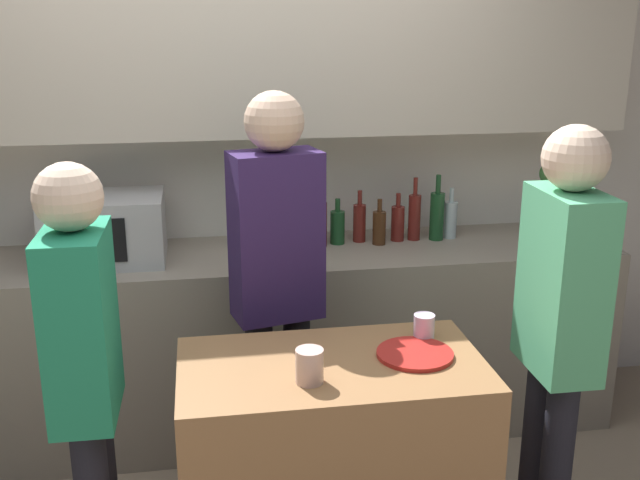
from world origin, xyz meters
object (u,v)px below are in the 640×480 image
(microwave, at_px, (105,229))
(bottle_0, at_px, (319,223))
(bottle_3, at_px, (379,227))
(cup_1, at_px, (309,366))
(person_left, at_px, (277,269))
(person_right, at_px, (85,365))
(bottle_4, at_px, (398,223))
(bottle_7, at_px, (450,219))
(bottle_6, at_px, (437,215))
(bottle_1, at_px, (337,227))
(cup_0, at_px, (424,327))
(potted_plant, at_px, (551,200))
(person_center, at_px, (559,320))
(bottle_5, at_px, (414,216))
(bottle_2, at_px, (359,222))
(plate_on_island, at_px, (415,354))

(microwave, bearing_deg, bottle_0, 3.86)
(microwave, height_order, bottle_3, microwave)
(microwave, relative_size, cup_1, 4.70)
(person_left, bearing_deg, person_right, 26.08)
(bottle_4, bearing_deg, bottle_7, 1.04)
(bottle_6, bearing_deg, bottle_3, -173.91)
(bottle_0, relative_size, bottle_3, 1.33)
(bottle_1, distance_m, bottle_6, 0.50)
(cup_0, relative_size, cup_1, 0.83)
(potted_plant, xyz_separation_m, cup_1, (-1.39, -1.25, -0.17))
(microwave, height_order, person_right, person_right)
(cup_1, relative_size, person_center, 0.07)
(bottle_5, bearing_deg, bottle_0, -176.38)
(bottle_6, bearing_deg, bottle_4, 175.74)
(bottle_0, distance_m, bottle_6, 0.59)
(bottle_3, bearing_deg, bottle_6, 6.09)
(microwave, height_order, bottle_2, microwave)
(bottle_1, distance_m, bottle_2, 0.12)
(cup_1, distance_m, person_center, 0.89)
(bottle_0, height_order, bottle_4, bottle_0)
(bottle_3, bearing_deg, bottle_7, 7.77)
(bottle_0, relative_size, plate_on_island, 1.15)
(bottle_0, relative_size, cup_0, 3.25)
(bottle_0, bearing_deg, bottle_1, 15.18)
(potted_plant, relative_size, person_right, 0.25)
(bottle_1, height_order, person_left, person_left)
(potted_plant, relative_size, person_left, 0.23)
(bottle_4, height_order, cup_1, bottle_4)
(potted_plant, bearing_deg, bottle_7, 168.25)
(bottle_1, relative_size, plate_on_island, 0.86)
(bottle_2, distance_m, person_left, 0.84)
(bottle_3, xyz_separation_m, person_center, (0.35, -1.18, -0.02))
(bottle_4, distance_m, person_center, 1.25)
(bottle_0, height_order, bottle_2, bottle_0)
(cup_0, bearing_deg, bottle_2, 89.77)
(bottle_3, distance_m, bottle_6, 0.30)
(person_center, bearing_deg, bottle_7, -0.78)
(person_center, height_order, person_right, person_center)
(bottle_2, distance_m, bottle_5, 0.27)
(bottle_6, relative_size, bottle_7, 1.29)
(potted_plant, bearing_deg, plate_on_island, -131.95)
(bottle_3, bearing_deg, potted_plant, -3.18)
(bottle_2, height_order, bottle_5, bottle_5)
(potted_plant, bearing_deg, person_right, -151.79)
(bottle_4, relative_size, cup_0, 2.59)
(bottle_2, xyz_separation_m, bottle_4, (0.19, -0.02, -0.01))
(bottle_6, height_order, cup_1, bottle_6)
(person_right, bearing_deg, plate_on_island, 90.55)
(bottle_6, height_order, plate_on_island, bottle_6)
(bottle_1, bearing_deg, microwave, -175.11)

